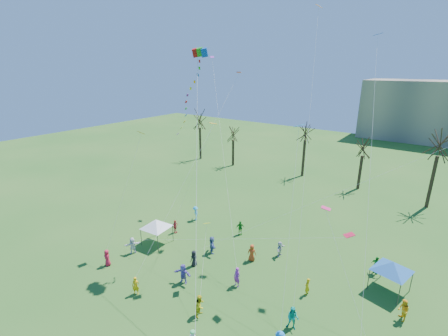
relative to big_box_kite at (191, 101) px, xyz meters
The scene contains 7 objects.
ground 18.71m from the big_box_kite, 49.37° to the right, with size 160.00×160.00×0.00m, color #245B1C.
bare_tree_row 30.89m from the big_box_kite, 68.57° to the left, with size 67.87×8.92×11.32m.
big_box_kite is the anchor object (origin of this frame).
canopy_tent_white 13.81m from the big_box_kite, 161.30° to the right, with size 3.66×3.66×2.75m.
canopy_tent_blue 22.35m from the big_box_kite, 16.20° to the left, with size 3.70×3.70×2.86m.
festival_crowd 15.83m from the big_box_kite, 13.42° to the right, with size 24.99×15.61×1.85m.
small_kites_aloft 7.39m from the big_box_kite, 21.13° to the left, with size 27.35×16.93×31.94m.
Camera 1 is at (12.25, -13.13, 18.34)m, focal length 25.00 mm.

